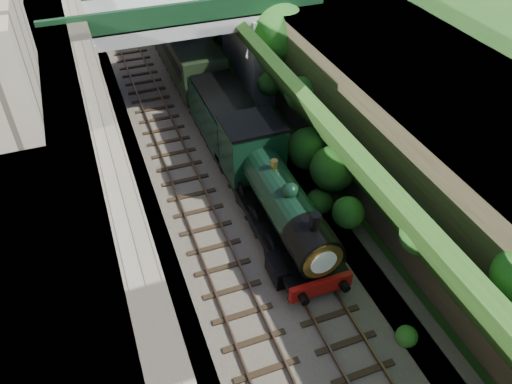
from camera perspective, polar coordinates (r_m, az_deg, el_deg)
name	(u,v)px	position (r m, az deg, el deg)	size (l,w,h in m)	color
trackbed	(197,127)	(30.95, -6.76, 7.36)	(10.00, 90.00, 0.20)	#473F38
retaining_wall	(93,93)	(28.72, -18.09, 10.70)	(1.00, 90.00, 7.00)	#756B56
street_plateau_left	(24,105)	(28.90, -24.95, 9.05)	(6.00, 90.00, 7.00)	#262628
street_plateau_right	(340,57)	(32.66, 9.63, 14.95)	(8.00, 90.00, 6.25)	#262628
embankment_slope	(291,100)	(28.63, 4.06, 10.39)	(4.46, 90.00, 6.36)	#1E4714
track_left	(165,132)	(30.57, -10.41, 6.81)	(2.50, 90.00, 0.20)	black
track_right	(216,122)	(31.12, -4.63, 8.03)	(2.50, 90.00, 0.20)	black
road_bridge	(190,38)	(32.79, -7.58, 17.08)	(16.00, 6.40, 7.25)	gray
tree	(281,35)	(31.48, 2.91, 17.51)	(3.60, 3.80, 6.60)	black
locomotive	(275,194)	(22.84, 2.15, -0.25)	(3.10, 10.23, 3.83)	black
tender	(226,120)	(28.64, -3.50, 8.25)	(2.70, 6.00, 3.05)	black
coach_front	(173,31)	(39.44, -9.44, 17.71)	(2.90, 18.00, 3.70)	black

